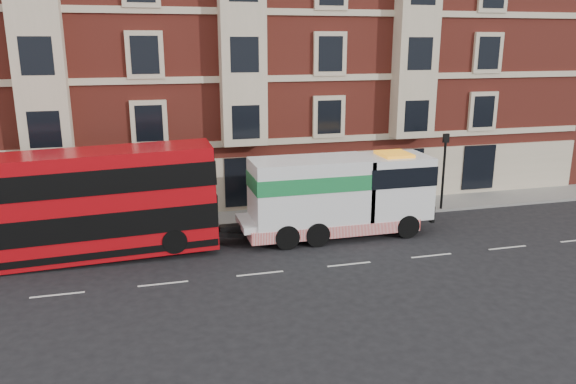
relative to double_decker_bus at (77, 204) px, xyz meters
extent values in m
plane|color=black|center=(7.38, -3.77, -2.57)|extent=(120.00, 120.00, 0.00)
cube|color=slate|center=(7.38, 3.73, -2.50)|extent=(90.00, 3.00, 0.15)
cube|color=maroon|center=(7.88, 11.23, 6.43)|extent=(45.00, 12.00, 18.00)
cylinder|color=black|center=(1.38, 2.43, -0.42)|extent=(0.14, 0.14, 4.00)
cube|color=black|center=(1.38, 2.43, 1.68)|extent=(0.35, 0.15, 0.50)
cylinder|color=black|center=(19.38, 2.43, -0.42)|extent=(0.14, 0.14, 4.00)
cube|color=black|center=(19.38, 2.43, 1.68)|extent=(0.35, 0.15, 0.50)
cube|color=#B50A10|center=(0.00, 0.00, -0.06)|extent=(11.95, 2.67, 4.70)
cube|color=black|center=(0.00, 0.00, -0.76)|extent=(11.99, 2.73, 1.12)
cube|color=black|center=(0.00, 0.00, 1.16)|extent=(11.99, 2.73, 1.07)
cylinder|color=black|center=(4.06, -1.21, -1.70)|extent=(1.11, 0.34, 1.11)
cylinder|color=black|center=(4.06, 1.21, -1.70)|extent=(1.11, 0.34, 1.11)
cube|color=white|center=(12.00, 0.00, -1.56)|extent=(9.61, 2.45, 0.32)
cube|color=white|center=(15.10, 0.00, -0.17)|extent=(3.42, 2.67, 3.10)
cube|color=white|center=(10.72, 0.00, -0.12)|extent=(5.76, 2.67, 3.10)
cube|color=#1B7D3E|center=(10.72, 0.00, 0.42)|extent=(5.82, 2.71, 0.75)
cube|color=red|center=(11.79, 0.00, -1.93)|extent=(8.54, 2.73, 0.59)
cylinder|color=black|center=(15.42, -1.21, -1.99)|extent=(1.17, 0.37, 1.17)
cylinder|color=black|center=(15.42, 1.21, -1.99)|extent=(1.17, 0.37, 1.17)
cylinder|color=black|center=(10.72, -1.21, -1.99)|extent=(1.17, 0.43, 1.17)
cylinder|color=black|center=(10.72, 1.21, -1.99)|extent=(1.17, 0.43, 1.17)
cylinder|color=black|center=(9.23, -1.21, -1.99)|extent=(1.17, 0.43, 1.17)
cylinder|color=black|center=(9.23, 1.21, -1.99)|extent=(1.17, 0.43, 1.17)
imported|color=#1E1A35|center=(1.85, 3.28, -1.57)|extent=(0.63, 0.42, 1.71)
camera|label=1|loc=(2.89, -25.26, 6.87)|focal=35.00mm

